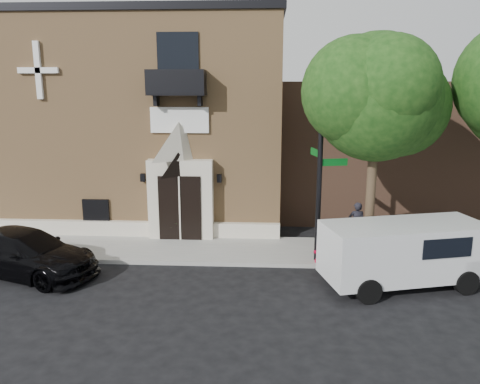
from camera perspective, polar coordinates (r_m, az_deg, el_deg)
The scene contains 12 objects.
ground at distance 16.73m, azimuth -5.34°, elevation -8.97°, with size 120.00×120.00×0.00m, color black.
sidewalk at distance 17.99m, azimuth -1.46°, elevation -7.09°, with size 42.00×3.00×0.15m, color gray.
church at distance 24.00m, azimuth -9.89°, elevation 8.80°, with size 12.20×11.01×9.30m.
neighbour_building at distance 26.37m, azimuth 24.62°, elevation 5.04°, with size 18.00×8.00×6.40m, color brown.
street_tree_left at distance 16.15m, azimuth 16.49°, elevation 11.14°, with size 4.97×4.38×7.77m.
black_sedan at distance 17.27m, azimuth -24.78°, elevation -6.75°, with size 2.11×5.19×1.51m, color black.
cargo_van at distance 15.64m, azimuth 19.91°, elevation -6.80°, with size 5.33×3.17×2.04m.
street_sign at distance 16.21m, azimuth 9.74°, elevation 3.24°, with size 1.20×1.06×6.76m.
fire_hydrant at distance 16.71m, azimuth 9.69°, elevation -7.25°, with size 0.42×0.33×0.73m.
dumpster at distance 17.23m, azimuth 15.66°, elevation -6.27°, with size 1.82×1.27×1.09m.
planter at distance 19.24m, azimuth -7.69°, elevation -4.58°, with size 0.61×0.53×0.68m, color #457231.
pedestrian_near at distance 18.60m, azimuth 14.01°, elevation -3.79°, with size 0.63×0.41×1.72m, color black.
Camera 1 is at (2.40, -15.39, 6.11)m, focal length 35.00 mm.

